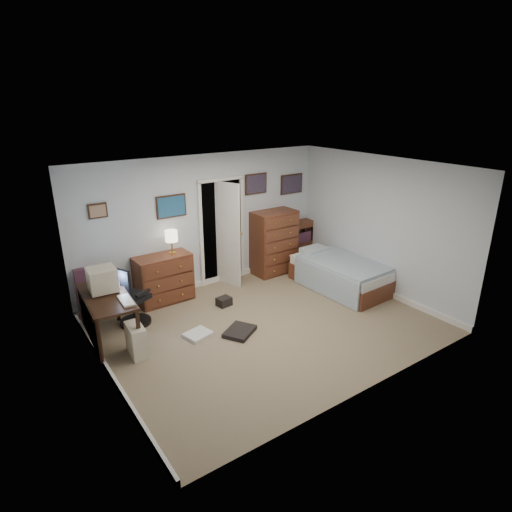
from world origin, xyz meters
The scene contains 15 objects.
floor centered at (0.00, 0.00, -0.01)m, with size 5.00×4.00×0.02m, color #84745B.
computer_desk centered at (-2.29, 0.95, 0.59)m, with size 0.69×1.35×0.76m.
crt_monitor centered at (-2.18, 1.09, 0.95)m, with size 0.41×0.39×0.37m.
keyboard centered at (-2.02, 0.59, 0.77)m, with size 0.15×0.41×0.02m, color beige.
pc_tower centered at (-2.00, 0.39, 0.23)m, with size 0.23×0.44×0.46m.
office_chair centered at (-1.76, 1.25, 0.39)m, with size 0.65×0.65×1.01m.
media_stack centered at (-2.32, 1.97, 0.43)m, with size 0.17×0.17×0.86m, color maroon.
low_dresser centered at (-0.98, 1.77, 0.43)m, with size 0.97×0.48×0.86m, color brown.
table_lamp centered at (-0.78, 1.77, 1.17)m, with size 0.22×0.22×0.42m.
doorway centered at (0.35, 2.27, 1.00)m, with size 0.96×1.12×2.05m.
tall_dresser centered at (1.44, 1.75, 0.65)m, with size 0.89×0.52×1.31m, color brown.
headboard_bookcase centered at (2.01, 1.86, 0.50)m, with size 1.05×0.27×0.95m.
bed centered at (1.99, 0.40, 0.29)m, with size 1.08×1.91×0.61m.
wall_posters centered at (0.57, 1.98, 1.75)m, with size 4.38×0.04×0.60m.
floor_clutter centered at (-0.56, 0.38, 0.04)m, with size 1.21×1.36×0.15m.
Camera 1 is at (-3.59, -4.86, 3.43)m, focal length 30.00 mm.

